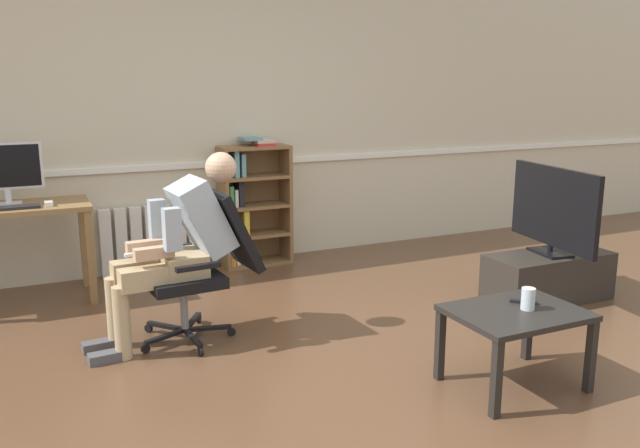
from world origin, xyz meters
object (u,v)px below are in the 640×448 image
Objects in this scene: drinking_glass at (528,299)px; tv_screen at (554,209)px; imac_monitor at (5,169)px; spare_remote at (524,302)px; person_seated at (177,244)px; office_chair at (205,259)px; keyboard at (10,208)px; bookshelf at (250,204)px; tv_stand at (548,277)px; coffee_table at (516,321)px; radiator at (151,240)px; computer_mouse at (49,204)px; computer_desk at (9,223)px.

tv_screen is at bearing 41.16° from drinking_glass.
spare_remote is (2.56, -2.66, -0.57)m from imac_monitor.
person_seated is at bearing 89.45° from tv_screen.
office_chair reaches higher than spare_remote.
keyboard is 0.35× the size of bookshelf.
tv_stand is 1.39× the size of coffee_table.
coffee_table is at bearing -65.68° from radiator.
coffee_table is (2.45, -2.51, -0.39)m from keyboard.
person_seated is 1.73× the size of coffee_table.
drinking_glass is (1.43, -3.06, 0.20)m from radiator.
tv_stand is 6.52× the size of spare_remote.
tv_screen is at bearing -8.10° from tv_stand.
bookshelf reaches higher than computer_mouse.
person_seated reaches higher than coffee_table.
keyboard is at bearing 75.88° from tv_screen.
keyboard is at bearing -82.59° from computer_desk.
office_chair is (-0.83, -1.50, -0.04)m from bookshelf.
computer_mouse is 3.38m from spare_remote.
drinking_glass is 0.11m from spare_remote.
office_chair reaches higher than keyboard.
tv_screen is at bearing 39.25° from coffee_table.
bookshelf is (1.96, 0.43, -0.20)m from keyboard.
coffee_table is (2.47, -2.65, -0.25)m from computer_desk.
computer_desk is 1.67m from office_chair.
computer_desk is 3.63m from coffee_table.
tv_screen is (3.68, -1.72, -0.30)m from imac_monitor.
spare_remote reaches higher than coffee_table.
bookshelf is at bearing 8.38° from computer_desk.
bookshelf is 3.01m from drinking_glass.
tv_stand is (3.68, -1.72, -0.84)m from imac_monitor.
tv_screen reaches higher than keyboard.
spare_remote is (-1.12, -0.94, -0.26)m from tv_screen.
radiator reaches higher than coffee_table.
computer_desk is at bearing -160.41° from radiator.
computer_mouse is 0.12× the size of radiator.
person_seated reaches higher than bookshelf.
computer_mouse is 0.83× the size of drinking_glass.
computer_mouse is at bearing 74.09° from tv_screen.
imac_monitor reaches higher than computer_mouse.
computer_mouse is (0.28, -0.12, 0.14)m from computer_desk.
office_chair is at bearing 170.47° from tv_stand.
radiator is at bearing 60.09° from tv_screen.
person_seated is (0.96, -1.23, 0.02)m from computer_desk.
radiator reaches higher than tv_stand.
computer_desk is 4.07m from tv_stand.
tv_stand is at bearing 41.21° from drinking_glass.
tv_stand is at bearing 77.17° from person_seated.
computer_mouse reaches higher than computer_desk.
computer_desk is 1.18× the size of office_chair.
bookshelf is at bearing 49.78° from tv_screen.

